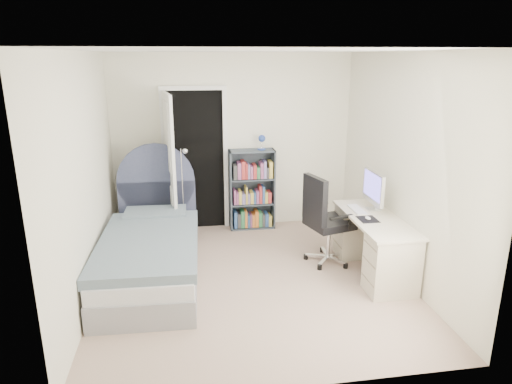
{
  "coord_description": "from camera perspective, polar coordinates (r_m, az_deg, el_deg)",
  "views": [
    {
      "loc": [
        -0.69,
        -4.64,
        2.45
      ],
      "look_at": [
        0.07,
        0.18,
        0.99
      ],
      "focal_mm": 32.0,
      "sensor_mm": 36.0,
      "label": 1
    }
  ],
  "objects": [
    {
      "name": "room_shell",
      "position": [
        4.84,
        -0.5,
        2.32
      ],
      "size": [
        3.5,
        3.7,
        2.6
      ],
      "color": "gray",
      "rests_on": "ground"
    },
    {
      "name": "door",
      "position": [
        6.32,
        -9.54,
        3.49
      ],
      "size": [
        0.92,
        0.82,
        2.06
      ],
      "color": "black",
      "rests_on": "ground"
    },
    {
      "name": "bed",
      "position": [
        5.41,
        -12.93,
        -7.09
      ],
      "size": [
        1.12,
        2.25,
        1.37
      ],
      "color": "gray",
      "rests_on": "ground"
    },
    {
      "name": "nightstand",
      "position": [
        6.53,
        -12.51,
        -2.26
      ],
      "size": [
        0.39,
        0.39,
        0.58
      ],
      "color": "tan",
      "rests_on": "ground"
    },
    {
      "name": "floor_lamp",
      "position": [
        6.2,
        -8.91,
        -1.56
      ],
      "size": [
        0.19,
        0.19,
        1.3
      ],
      "color": "silver",
      "rests_on": "ground"
    },
    {
      "name": "bookcase",
      "position": [
        6.65,
        -0.52,
        -0.01
      ],
      "size": [
        0.65,
        0.28,
        1.39
      ],
      "color": "#3E4955",
      "rests_on": "ground"
    },
    {
      "name": "desk",
      "position": [
        5.5,
        14.46,
        -6.07
      ],
      "size": [
        0.56,
        1.4,
        1.14
      ],
      "color": "beige",
      "rests_on": "ground"
    },
    {
      "name": "office_chair",
      "position": [
        5.53,
        8.44,
        -2.99
      ],
      "size": [
        0.61,
        0.63,
        1.11
      ],
      "color": "silver",
      "rests_on": "ground"
    }
  ]
}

